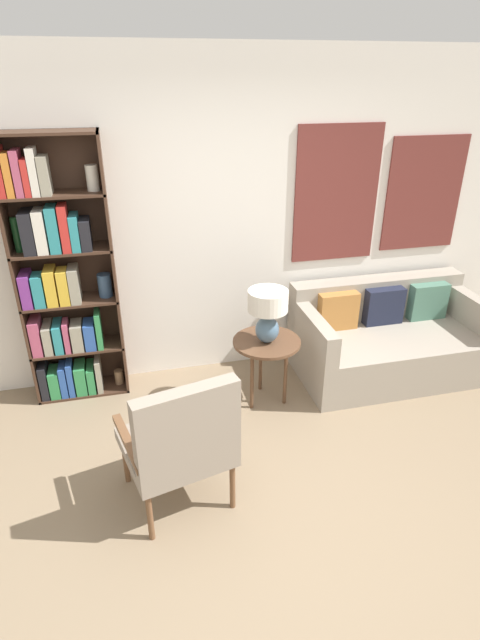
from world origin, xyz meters
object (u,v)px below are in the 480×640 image
couch (387,339)px  side_table (267,347)px  bookshelf (61,283)px  armchair (181,439)px  table_lamp (268,310)px

couch → side_table: size_ratio=2.92×
couch → side_table: (-1.22, -0.23, 0.20)m
bookshelf → armchair: size_ratio=2.20×
bookshelf → couch: bookshelf is taller
armchair → side_table: bearing=50.5°
side_table → couch: bearing=10.6°
armchair → couch: (2.04, 1.22, -0.24)m
table_lamp → armchair: bearing=-129.8°
bookshelf → table_lamp: (1.54, -0.52, -0.16)m
armchair → couch: armchair is taller
couch → table_lamp: table_lamp is taller
couch → table_lamp: (-1.22, -0.24, 0.54)m
couch → side_table: 1.26m
armchair → side_table: armchair is taller
armchair → table_lamp: 1.31m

